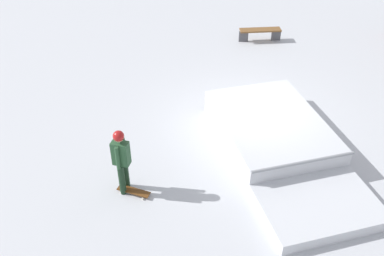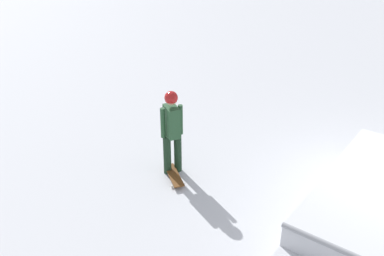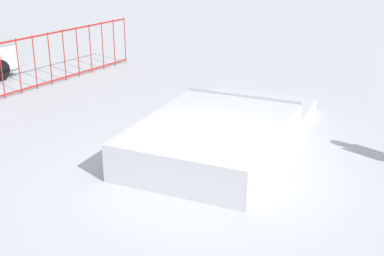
# 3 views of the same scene
# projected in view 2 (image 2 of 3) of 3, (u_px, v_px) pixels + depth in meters

# --- Properties ---
(skater) EXTENTS (0.42, 0.43, 1.73)m
(skater) POSITION_uv_depth(u_px,v_px,m) (172.00, 127.00, 8.00)
(skater) COLOR black
(skater) RESTS_ON ground
(skateboard) EXTENTS (0.51, 0.81, 0.09)m
(skateboard) POSITION_uv_depth(u_px,v_px,m) (174.00, 175.00, 8.21)
(skateboard) COLOR #593314
(skateboard) RESTS_ON ground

